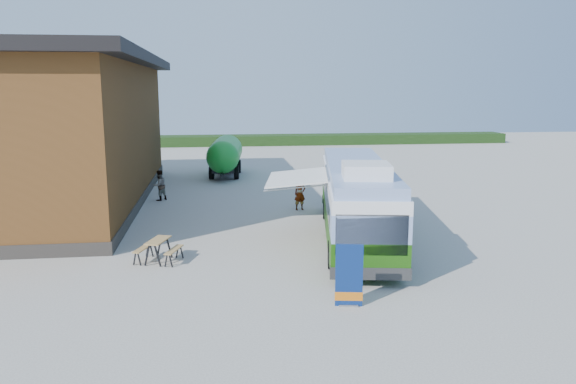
{
  "coord_description": "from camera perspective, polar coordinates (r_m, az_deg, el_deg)",
  "views": [
    {
      "loc": [
        -2.77,
        -19.74,
        5.86
      ],
      "look_at": [
        0.33,
        3.91,
        1.4
      ],
      "focal_mm": 35.0,
      "sensor_mm": 36.0,
      "label": 1
    }
  ],
  "objects": [
    {
      "name": "ground",
      "position": [
        20.77,
        0.51,
        -5.79
      ],
      "size": [
        100.0,
        100.0,
        0.0
      ],
      "primitive_type": "plane",
      "color": "#BCB7AD",
      "rests_on": "ground"
    },
    {
      "name": "hedge",
      "position": [
        58.98,
        3.1,
        5.36
      ],
      "size": [
        40.0,
        3.0,
        1.0
      ],
      "primitive_type": "cube",
      "color": "#264419",
      "rests_on": "ground"
    },
    {
      "name": "person_a",
      "position": [
        27.1,
        1.22,
        -0.18
      ],
      "size": [
        0.66,
        0.53,
        1.59
      ],
      "primitive_type": "imported",
      "rotation": [
        0.0,
        0.0,
        0.28
      ],
      "color": "#999999",
      "rests_on": "ground"
    },
    {
      "name": "awning",
      "position": [
        21.4,
        1.56,
        1.64
      ],
      "size": [
        2.99,
        4.18,
        0.5
      ],
      "rotation": [
        0.0,
        0.0,
        -0.17
      ],
      "color": "white",
      "rests_on": "ground"
    },
    {
      "name": "barn",
      "position": [
        30.81,
        -22.08,
        5.6
      ],
      "size": [
        9.6,
        21.2,
        7.5
      ],
      "color": "brown",
      "rests_on": "ground"
    },
    {
      "name": "slurry_tanker",
      "position": [
        37.73,
        -6.39,
        3.87
      ],
      "size": [
        2.49,
        6.98,
        2.58
      ],
      "rotation": [
        0.0,
        0.0,
        -0.09
      ],
      "color": "#1A932C",
      "rests_on": "ground"
    },
    {
      "name": "picnic_table",
      "position": [
        19.63,
        -13.05,
        -5.29
      ],
      "size": [
        1.67,
        1.57,
        0.78
      ],
      "rotation": [
        0.0,
        0.0,
        -0.31
      ],
      "color": "#A8854F",
      "rests_on": "ground"
    },
    {
      "name": "banner",
      "position": [
        15.41,
        6.21,
        -8.98
      ],
      "size": [
        0.75,
        0.27,
        1.75
      ],
      "rotation": [
        0.0,
        0.0,
        -0.17
      ],
      "color": "navy",
      "rests_on": "ground"
    },
    {
      "name": "bus",
      "position": [
        21.86,
        6.96,
        -0.57
      ],
      "size": [
        4.27,
        11.54,
        3.47
      ],
      "rotation": [
        0.0,
        0.0,
        -0.17
      ],
      "color": "#2C6010",
      "rests_on": "ground"
    },
    {
      "name": "person_b",
      "position": [
        30.15,
        -12.93,
        0.66
      ],
      "size": [
        0.98,
        0.97,
        1.59
      ],
      "primitive_type": "imported",
      "rotation": [
        0.0,
        0.0,
        -2.42
      ],
      "color": "#999999",
      "rests_on": "ground"
    }
  ]
}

